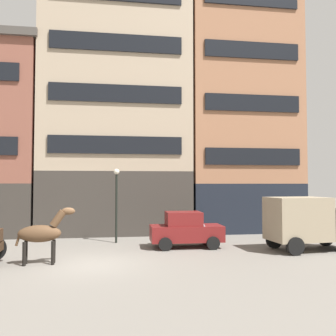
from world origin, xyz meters
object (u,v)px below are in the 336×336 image
at_px(delivery_truck_near, 308,221).
at_px(streetlamp_curbside, 116,195).
at_px(sedan_dark, 186,230).
at_px(draft_horse, 42,233).

bearing_deg(delivery_truck_near, streetlamp_curbside, 159.03).
height_order(delivery_truck_near, sedan_dark, delivery_truck_near).
xyz_separation_m(delivery_truck_near, streetlamp_curbside, (-9.41, 3.61, 1.25)).
xyz_separation_m(draft_horse, streetlamp_curbside, (2.99, 4.86, 1.40)).
relative_size(draft_horse, streetlamp_curbside, 0.57).
bearing_deg(draft_horse, streetlamp_curbside, 58.38).
xyz_separation_m(draft_horse, delivery_truck_near, (12.40, 1.26, 0.15)).
bearing_deg(delivery_truck_near, sedan_dark, 163.98).
bearing_deg(sedan_dark, delivery_truck_near, -16.02).
bearing_deg(draft_horse, delivery_truck_near, 5.79).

